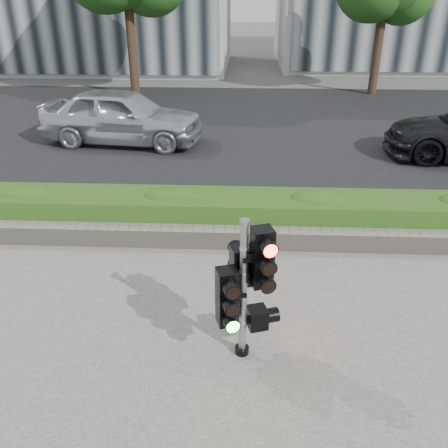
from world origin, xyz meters
name	(u,v)px	position (x,y,z in m)	size (l,w,h in m)	color
ground	(232,313)	(0.00, 0.00, 0.00)	(120.00, 120.00, 0.00)	#51514C
road	(242,126)	(0.00, 10.00, 0.01)	(60.00, 13.00, 0.02)	black
curb	(237,214)	(0.00, 3.15, 0.06)	(60.00, 0.25, 0.12)	gray
stone_wall	(235,237)	(0.00, 1.90, 0.20)	(12.00, 0.32, 0.34)	gray
hedge	(236,213)	(0.00, 2.55, 0.37)	(12.00, 1.00, 0.68)	#4C8D2B
traffic_signal	(245,283)	(0.17, -0.81, 1.07)	(0.68, 0.58, 1.88)	black
car_silver	(122,116)	(-3.44, 7.98, 0.81)	(1.87, 4.64, 1.58)	silver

